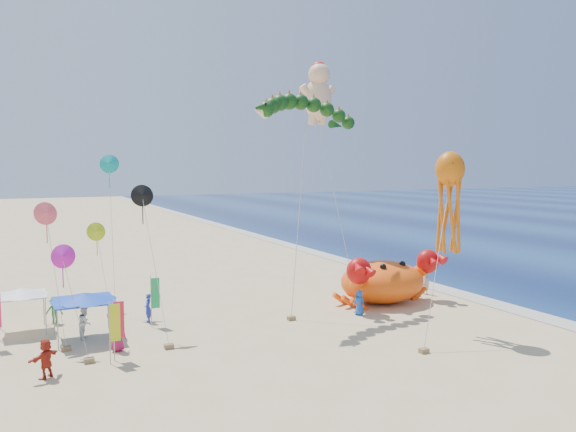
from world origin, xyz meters
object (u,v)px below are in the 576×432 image
at_px(canopy_white, 21,292).
at_px(crab_inflatable, 383,280).
at_px(octopus_kite, 449,195).
at_px(canopy_blue, 84,297).
at_px(dragon_kite, 304,114).
at_px(cherub_kite, 318,92).

bearing_deg(canopy_white, crab_inflatable, -8.08).
height_order(crab_inflatable, canopy_white, crab_inflatable).
height_order(octopus_kite, canopy_blue, octopus_kite).
xyz_separation_m(crab_inflatable, canopy_blue, (-20.57, 0.38, 0.78)).
height_order(dragon_kite, octopus_kite, dragon_kite).
relative_size(dragon_kite, canopy_white, 4.87).
bearing_deg(crab_inflatable, octopus_kite, -96.26).
relative_size(cherub_kite, canopy_white, 6.11).
xyz_separation_m(crab_inflatable, cherub_kite, (-1.68, 6.82, 14.21)).
xyz_separation_m(dragon_kite, canopy_white, (-17.83, 2.24, -11.02)).
bearing_deg(canopy_blue, canopy_white, 136.88).
bearing_deg(cherub_kite, crab_inflatable, -76.14).
relative_size(crab_inflatable, dragon_kite, 0.59).
relative_size(octopus_kite, canopy_blue, 2.99).
relative_size(crab_inflatable, cherub_kite, 0.47).
bearing_deg(dragon_kite, canopy_white, 172.85).
height_order(crab_inflatable, dragon_kite, dragon_kite).
bearing_deg(canopy_white, octopus_kite, -25.58).
distance_m(dragon_kite, octopus_kite, 11.39).
distance_m(crab_inflatable, canopy_white, 24.02).
bearing_deg(crab_inflatable, canopy_white, 171.92).
bearing_deg(cherub_kite, canopy_blue, -161.16).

